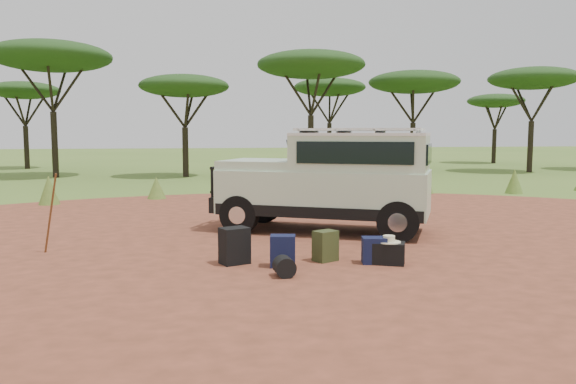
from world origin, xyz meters
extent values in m
plane|color=#537529|center=(0.00, 0.00, 0.00)|extent=(140.00, 140.00, 0.00)
cylinder|color=#984931|center=(0.00, 0.00, 0.00)|extent=(23.00, 23.00, 0.01)
cone|color=#537529|center=(-6.00, 8.30, 0.42)|extent=(0.60, 0.60, 0.85)
cone|color=#537529|center=(-3.00, 9.20, 0.35)|extent=(0.60, 0.60, 0.70)
cone|color=#537529|center=(0.00, 8.80, 0.45)|extent=(0.60, 0.60, 0.90)
cone|color=#537529|center=(3.00, 8.40, 0.40)|extent=(0.60, 0.60, 0.80)
cone|color=#537529|center=(6.00, 9.10, 0.38)|extent=(0.60, 0.60, 0.75)
cone|color=#537529|center=(9.00, 8.50, 0.42)|extent=(0.60, 0.60, 0.85)
cylinder|color=black|center=(-8.00, 19.00, 1.53)|extent=(0.28, 0.28, 3.06)
ellipsoid|color=black|center=(-8.00, 19.00, 5.58)|extent=(5.50, 5.50, 1.38)
cylinder|color=black|center=(-2.00, 18.20, 1.17)|extent=(0.28, 0.28, 2.34)
ellipsoid|color=black|center=(-2.00, 18.20, 4.26)|extent=(4.20, 4.20, 1.05)
cylinder|color=black|center=(4.00, 17.80, 1.46)|extent=(0.28, 0.28, 2.93)
ellipsoid|color=black|center=(4.00, 17.80, 5.33)|extent=(5.20, 5.20, 1.30)
cylinder|color=black|center=(10.00, 19.50, 1.30)|extent=(0.28, 0.28, 2.61)
ellipsoid|color=black|center=(10.00, 19.50, 4.76)|extent=(4.80, 4.80, 1.20)
cylinder|color=black|center=(16.00, 18.00, 1.35)|extent=(0.28, 0.28, 2.70)
ellipsoid|color=black|center=(16.00, 18.00, 4.92)|extent=(4.60, 4.60, 1.15)
cylinder|color=black|center=(-11.00, 26.00, 1.24)|extent=(0.28, 0.28, 2.48)
ellipsoid|color=black|center=(-11.00, 26.00, 4.51)|extent=(4.00, 4.00, 1.00)
cylinder|color=black|center=(7.00, 25.50, 1.35)|extent=(0.28, 0.28, 2.70)
ellipsoid|color=black|center=(7.00, 25.50, 4.92)|extent=(4.50, 4.50, 1.12)
cylinder|color=black|center=(19.00, 26.50, 1.17)|extent=(0.28, 0.28, 2.34)
ellipsoid|color=black|center=(19.00, 26.50, 4.26)|extent=(3.80, 3.80, 0.95)
cube|color=beige|center=(0.72, 2.50, 0.85)|extent=(4.60, 3.54, 0.90)
cube|color=black|center=(0.72, 2.50, 0.51)|extent=(4.54, 3.54, 0.23)
cube|color=beige|center=(1.40, 2.14, 1.66)|extent=(3.13, 2.73, 0.71)
cube|color=silver|center=(1.40, 2.14, 2.04)|extent=(3.15, 2.76, 0.06)
cube|color=silver|center=(1.40, 2.14, 2.14)|extent=(2.91, 2.57, 0.05)
cube|color=beige|center=(-0.48, 3.13, 1.40)|extent=(2.16, 2.20, 0.19)
cube|color=black|center=(0.24, 2.75, 1.69)|extent=(0.81, 1.35, 0.50)
cube|color=black|center=(1.00, 1.38, 1.69)|extent=(2.01, 1.08, 0.43)
cube|color=black|center=(1.80, 2.90, 1.69)|extent=(2.01, 1.08, 0.43)
cube|color=black|center=(2.59, 1.52, 1.66)|extent=(0.70, 1.27, 0.39)
cube|color=black|center=(-1.22, 3.52, 0.57)|extent=(0.92, 1.59, 0.32)
cylinder|color=black|center=(-1.32, 3.57, 1.33)|extent=(0.63, 1.12, 0.07)
cylinder|color=black|center=(-1.32, 3.57, 0.83)|extent=(0.63, 1.12, 0.07)
cylinder|color=silver|center=(-1.47, 3.35, 1.14)|extent=(0.16, 0.22, 0.21)
cylinder|color=silver|center=(-1.22, 3.82, 1.14)|extent=(0.16, 0.22, 0.21)
cube|color=silver|center=(-1.29, 3.56, 0.68)|extent=(0.22, 0.37, 0.11)
cylinder|color=black|center=(0.69, 3.45, 1.59)|extent=(0.10, 0.10, 0.78)
cylinder|color=black|center=(-1.07, 2.57, 0.40)|extent=(0.83, 0.61, 0.80)
cylinder|color=black|center=(-0.36, 3.93, 0.40)|extent=(0.83, 0.61, 0.80)
cylinder|color=black|center=(1.79, 1.07, 0.40)|extent=(0.83, 0.61, 0.80)
cylinder|color=black|center=(2.50, 2.42, 0.40)|extent=(0.83, 0.61, 0.80)
cylinder|color=brown|center=(-4.44, 1.27, 0.70)|extent=(0.30, 0.18, 1.39)
cube|color=black|center=(-1.42, -0.12, 0.29)|extent=(0.51, 0.45, 0.58)
cube|color=#121A38|center=(-0.71, -0.47, 0.25)|extent=(0.43, 0.35, 0.50)
cube|color=#343E1C|center=(0.04, -0.21, 0.25)|extent=(0.44, 0.40, 0.50)
cube|color=#121A38|center=(0.75, -0.52, 0.21)|extent=(0.43, 0.36, 0.43)
cube|color=black|center=(0.97, -0.59, 0.18)|extent=(0.59, 0.52, 0.35)
cylinder|color=black|center=(-0.80, -1.06, 0.15)|extent=(0.31, 0.31, 0.30)
cylinder|color=beige|center=(0.97, -0.59, 0.36)|extent=(0.38, 0.38, 0.02)
cylinder|color=beige|center=(0.97, -0.59, 0.41)|extent=(0.19, 0.19, 0.09)
camera|label=1|loc=(-2.24, -8.85, 2.07)|focal=35.00mm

